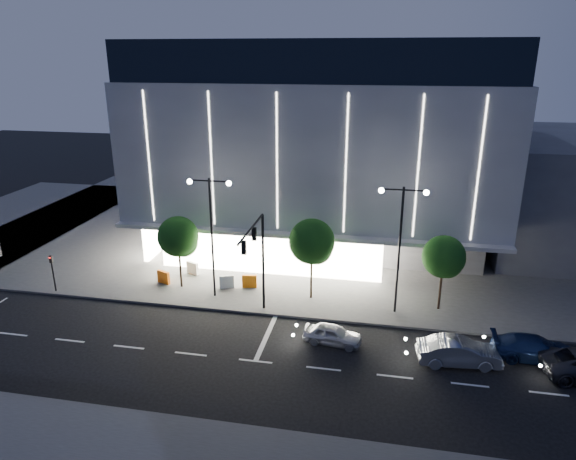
% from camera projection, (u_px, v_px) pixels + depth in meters
% --- Properties ---
extents(ground, '(160.00, 160.00, 0.00)m').
position_uv_depth(ground, '(230.00, 344.00, 31.71)').
color(ground, black).
rests_on(ground, ground).
extents(sidewalk_museum, '(70.00, 40.00, 0.15)m').
position_uv_depth(sidewalk_museum, '(345.00, 226.00, 53.07)').
color(sidewalk_museum, '#474747').
rests_on(sidewalk_museum, ground).
extents(museum, '(30.00, 25.80, 18.00)m').
position_uv_depth(museum, '(325.00, 139.00, 48.86)').
color(museum, '#4C4C51').
rests_on(museum, ground).
extents(annex_building, '(16.00, 20.00, 10.00)m').
position_uv_depth(annex_building, '(572.00, 190.00, 47.71)').
color(annex_building, '#4C4C51').
rests_on(annex_building, ground).
extents(traffic_mast, '(0.33, 5.89, 7.07)m').
position_uv_depth(traffic_mast, '(257.00, 250.00, 33.00)').
color(traffic_mast, black).
rests_on(traffic_mast, ground).
extents(street_lamp_west, '(3.16, 0.36, 9.00)m').
position_uv_depth(street_lamp_west, '(211.00, 221.00, 35.88)').
color(street_lamp_west, black).
rests_on(street_lamp_west, ground).
extents(street_lamp_east, '(3.16, 0.36, 9.00)m').
position_uv_depth(street_lamp_east, '(401.00, 232.00, 33.55)').
color(street_lamp_east, black).
rests_on(street_lamp_east, ground).
extents(ped_signal_far, '(0.22, 0.24, 3.00)m').
position_uv_depth(ped_signal_far, '(53.00, 269.00, 37.96)').
color(ped_signal_far, black).
rests_on(ped_signal_far, ground).
extents(tree_left, '(3.02, 3.02, 5.72)m').
position_uv_depth(tree_left, '(179.00, 239.00, 37.99)').
color(tree_left, black).
rests_on(tree_left, ground).
extents(tree_mid, '(3.25, 3.25, 6.15)m').
position_uv_depth(tree_mid, '(312.00, 244.00, 36.10)').
color(tree_mid, black).
rests_on(tree_mid, ground).
extents(tree_right, '(2.91, 2.91, 5.51)m').
position_uv_depth(tree_right, '(444.00, 259.00, 34.63)').
color(tree_right, black).
rests_on(tree_right, ground).
extents(car_lead, '(3.79, 1.93, 1.24)m').
position_uv_depth(car_lead, '(333.00, 334.00, 31.62)').
color(car_lead, '#BABBC2').
rests_on(car_lead, ground).
extents(car_second, '(4.85, 2.13, 1.55)m').
position_uv_depth(car_second, '(459.00, 352.00, 29.48)').
color(car_second, '#A8ABAF').
rests_on(car_second, ground).
extents(car_third, '(4.94, 2.06, 1.43)m').
position_uv_depth(car_third, '(535.00, 349.00, 29.94)').
color(car_third, navy).
rests_on(car_third, ground).
extents(barrier_a, '(1.12, 0.63, 1.00)m').
position_uv_depth(barrier_a, '(164.00, 277.00, 39.64)').
color(barrier_a, orange).
rests_on(barrier_a, sidewalk_museum).
extents(barrier_b, '(1.11, 0.67, 1.00)m').
position_uv_depth(barrier_b, '(193.00, 268.00, 41.33)').
color(barrier_b, white).
rests_on(barrier_b, sidewalk_museum).
extents(barrier_c, '(1.13, 0.45, 1.00)m').
position_uv_depth(barrier_c, '(249.00, 281.00, 38.92)').
color(barrier_c, orange).
rests_on(barrier_c, sidewalk_museum).
extents(barrier_d, '(1.11, 0.64, 1.00)m').
position_uv_depth(barrier_d, '(227.00, 282.00, 38.86)').
color(barrier_d, white).
rests_on(barrier_d, sidewalk_museum).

